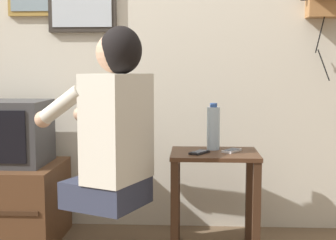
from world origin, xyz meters
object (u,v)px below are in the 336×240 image
(cell_phone_spare, at_px, (232,151))
(water_bottle, at_px, (213,128))
(cell_phone_held, at_px, (199,152))
(person, at_px, (113,123))

(cell_phone_spare, relative_size, water_bottle, 0.52)
(cell_phone_held, distance_m, cell_phone_spare, 0.19)
(person, height_order, water_bottle, person)
(cell_phone_held, bearing_deg, cell_phone_spare, 52.67)
(person, relative_size, cell_phone_held, 6.76)
(cell_phone_held, distance_m, water_bottle, 0.19)
(person, xyz_separation_m, cell_phone_held, (0.44, 0.12, -0.17))
(cell_phone_held, bearing_deg, person, -131.80)
(cell_phone_spare, bearing_deg, person, -130.33)
(cell_phone_spare, bearing_deg, water_bottle, -179.63)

